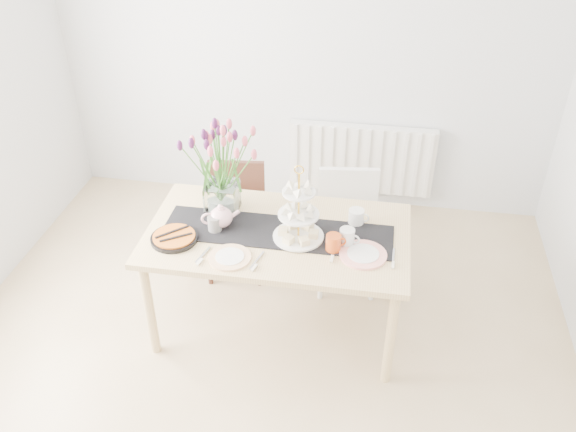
% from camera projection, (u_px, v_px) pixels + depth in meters
% --- Properties ---
extents(room_shell, '(4.50, 4.50, 4.50)m').
position_uv_depth(room_shell, '(237.00, 215.00, 2.89)').
color(room_shell, tan).
rests_on(room_shell, ground).
extents(radiator, '(1.20, 0.08, 0.60)m').
position_uv_depth(radiator, '(361.00, 159.00, 5.08)').
color(radiator, white).
rests_on(radiator, room_shell).
extents(dining_table, '(1.60, 0.90, 0.75)m').
position_uv_depth(dining_table, '(278.00, 242.00, 3.75)').
color(dining_table, tan).
rests_on(dining_table, ground).
extents(chair_brown, '(0.45, 0.45, 0.82)m').
position_uv_depth(chair_brown, '(236.00, 211.00, 4.40)').
color(chair_brown, '#3C1C15').
rests_on(chair_brown, ground).
extents(chair_white, '(0.47, 0.47, 0.85)m').
position_uv_depth(chair_white, '(347.00, 221.00, 4.26)').
color(chair_white, white).
rests_on(chair_white, ground).
extents(table_runner, '(1.40, 0.35, 0.01)m').
position_uv_depth(table_runner, '(277.00, 232.00, 3.70)').
color(table_runner, black).
rests_on(table_runner, dining_table).
extents(tulip_vase, '(0.71, 0.71, 0.61)m').
position_uv_depth(tulip_vase, '(219.00, 157.00, 3.68)').
color(tulip_vase, silver).
rests_on(tulip_vase, dining_table).
extents(cake_stand, '(0.31, 0.31, 0.45)m').
position_uv_depth(cake_stand, '(299.00, 221.00, 3.59)').
color(cake_stand, gold).
rests_on(cake_stand, dining_table).
extents(teapot, '(0.28, 0.25, 0.15)m').
position_uv_depth(teapot, '(221.00, 217.00, 3.72)').
color(teapot, silver).
rests_on(teapot, dining_table).
extents(cream_jug, '(0.11, 0.11, 0.10)m').
position_uv_depth(cream_jug, '(356.00, 217.00, 3.76)').
color(cream_jug, white).
rests_on(cream_jug, dining_table).
extents(tart_tin, '(0.28, 0.28, 0.03)m').
position_uv_depth(tart_tin, '(174.00, 238.00, 3.63)').
color(tart_tin, black).
rests_on(tart_tin, dining_table).
extents(mug_grey, '(0.09, 0.09, 0.10)m').
position_uv_depth(mug_grey, '(215.00, 224.00, 3.69)').
color(mug_grey, slate).
rests_on(mug_grey, dining_table).
extents(mug_white, '(0.11, 0.11, 0.11)m').
position_uv_depth(mug_white, '(347.00, 237.00, 3.58)').
color(mug_white, silver).
rests_on(mug_white, dining_table).
extents(mug_orange, '(0.12, 0.12, 0.11)m').
position_uv_depth(mug_orange, '(333.00, 243.00, 3.53)').
color(mug_orange, '#CE4B16').
rests_on(mug_orange, dining_table).
extents(plate_left, '(0.30, 0.30, 0.01)m').
position_uv_depth(plate_left, '(230.00, 257.00, 3.49)').
color(plate_left, white).
rests_on(plate_left, dining_table).
extents(plate_right, '(0.29, 0.29, 0.01)m').
position_uv_depth(plate_right, '(363.00, 255.00, 3.51)').
color(plate_right, white).
rests_on(plate_right, dining_table).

